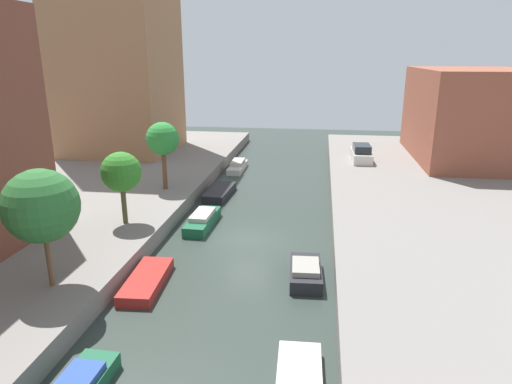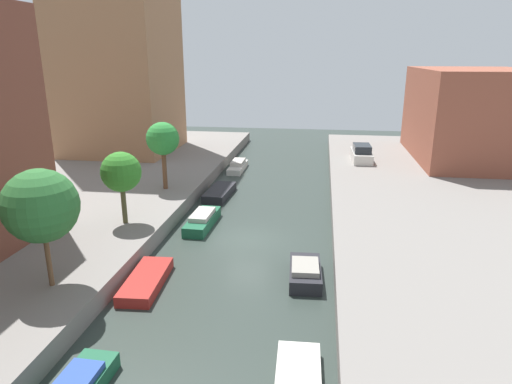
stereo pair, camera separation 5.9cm
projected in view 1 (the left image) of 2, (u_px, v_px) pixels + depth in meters
The scene contains 13 objects.
ground_plane at pixel (248, 240), 27.06m from camera, with size 84.00×84.00×0.00m, color #2D3833.
quay_left at pixel (17, 219), 28.95m from camera, with size 20.00×64.00×1.00m, color gray.
apartment_tower_far at pixel (116, 27), 43.64m from camera, with size 10.00×10.42×24.31m, color #9E704C.
low_block_right at pixel (472, 115), 42.33m from camera, with size 10.00×15.13×8.35m, color brown.
street_tree_1 at pixel (41, 206), 18.64m from camera, with size 3.11×3.11×5.21m.
street_tree_2 at pixel (121, 172), 26.06m from camera, with size 2.33×2.33×4.30m.
street_tree_3 at pixel (163, 139), 32.70m from camera, with size 2.39×2.39×4.97m.
parked_car at pixel (361, 154), 42.34m from camera, with size 1.85×4.52×1.58m.
moored_boat_left_2 at pixel (147, 281), 21.61m from camera, with size 1.84×4.30×0.53m.
moored_boat_left_3 at pixel (203, 220), 29.07m from camera, with size 1.45×4.46×0.93m.
moored_boat_left_4 at pixel (220, 192), 35.20m from camera, with size 1.85×4.47×0.61m.
moored_boat_left_5 at pixel (238, 166), 43.12m from camera, with size 1.28×4.50×0.91m.
moored_boat_right_2 at pixel (306, 272), 22.16m from camera, with size 1.71×3.43×0.94m.
Camera 1 is at (4.02, -24.71, 10.67)m, focal length 31.73 mm.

